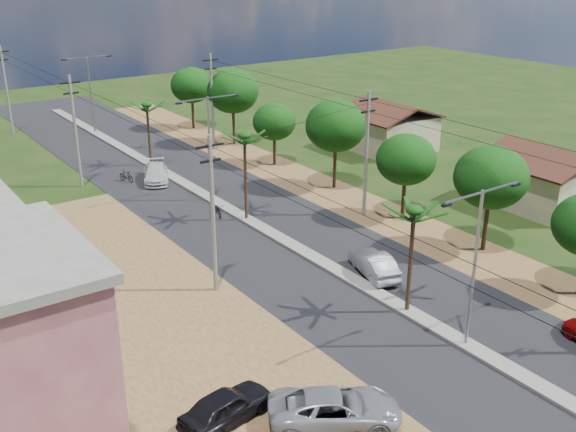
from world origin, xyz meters
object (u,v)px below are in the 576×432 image
car_parked_silver (335,410)px  car_white_far (156,173)px  car_silver_mid (374,264)px  car_parked_dark (226,407)px

car_parked_silver → car_white_far: bearing=18.4°
car_silver_mid → car_white_far: size_ratio=0.91×
car_white_far → car_parked_dark: bearing=-86.3°
car_silver_mid → car_parked_silver: size_ratio=0.81×
car_silver_mid → car_parked_silver: (-10.35, -9.17, 0.03)m
car_silver_mid → car_parked_dark: bearing=42.1°
car_parked_dark → car_parked_silver: bearing=-138.9°
car_silver_mid → car_parked_dark: (-13.77, -6.47, -0.01)m
car_silver_mid → car_parked_silver: car_parked_silver is taller
car_parked_silver → car_silver_mid: bearing=-17.4°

